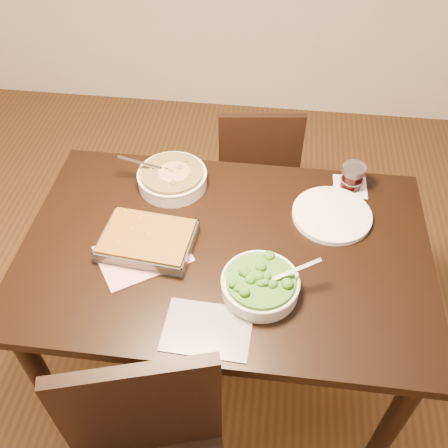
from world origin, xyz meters
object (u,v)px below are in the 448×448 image
wine_tumbler (353,176)px  dinner_plate (332,215)px  broccoli_bowl (260,284)px  baking_dish (148,240)px  stew_bowl (172,178)px  table (225,264)px  chair_far (258,165)px

wine_tumbler → dinner_plate: bearing=-113.8°
broccoli_bowl → baking_dish: bearing=160.2°
stew_bowl → wine_tumbler: bearing=5.9°
baking_dish → dinner_plate: bearing=24.6°
stew_bowl → dinner_plate: bearing=-9.5°
table → broccoli_bowl: broccoli_bowl is taller
baking_dish → dinner_plate: (0.63, 0.22, -0.02)m
broccoli_bowl → dinner_plate: bearing=56.9°
chair_far → dinner_plate: bearing=109.3°
chair_far → table: bearing=78.7°
table → wine_tumbler: wine_tumbler is taller
stew_bowl → dinner_plate: 0.61m
table → dinner_plate: bearing=27.4°
broccoli_bowl → chair_far: bearing=93.9°
table → baking_dish: (-0.26, -0.03, 0.12)m
table → chair_far: 0.83m
table → chair_far: bearing=85.5°
stew_bowl → broccoli_bowl: bearing=-51.2°
dinner_plate → chair_far: size_ratio=0.35×
broccoli_bowl → dinner_plate: size_ratio=0.96×
baking_dish → table: bearing=11.7°
table → stew_bowl: stew_bowl is taller
table → wine_tumbler: size_ratio=14.33×
table → baking_dish: 0.29m
wine_tumbler → chair_far: (-0.38, 0.45, -0.35)m
table → broccoli_bowl: (0.13, -0.17, 0.13)m
stew_bowl → baking_dish: stew_bowl is taller
baking_dish → chair_far: size_ratio=0.40×
baking_dish → broccoli_bowl: bearing=-14.4°
stew_bowl → wine_tumbler: wine_tumbler is taller
table → chair_far: size_ratio=1.73×
baking_dish → wine_tumbler: (0.70, 0.39, 0.03)m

